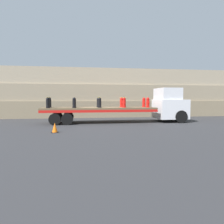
{
  "coord_description": "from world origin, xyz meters",
  "views": [
    {
      "loc": [
        -1.76,
        -17.96,
        2.03
      ],
      "look_at": [
        1.09,
        0.0,
        0.88
      ],
      "focal_mm": 35.0,
      "sensor_mm": 36.0,
      "label": 1
    }
  ],
  "objects_px": {
    "fire_hydrant_black_near_1": "(74,103)",
    "fire_hydrant_black_far_0": "(50,103)",
    "fire_hydrant_black_near_0": "(48,103)",
    "fire_hydrant_black_far_1": "(74,103)",
    "fire_hydrant_black_far_2": "(98,102)",
    "fire_hydrant_red_near_3": "(124,103)",
    "traffic_cone": "(55,128)",
    "fire_hydrant_black_near_2": "(100,103)",
    "truck_cab": "(170,105)",
    "fire_hydrant_red_far_4": "(144,102)",
    "fire_hydrant_red_near_4": "(148,103)",
    "flatbed_trailer": "(91,110)",
    "fire_hydrant_red_far_3": "(121,102)"
  },
  "relations": [
    {
      "from": "truck_cab",
      "to": "fire_hydrant_black_far_1",
      "type": "xyz_separation_m",
      "value": [
        -8.25,
        0.55,
        0.24
      ]
    },
    {
      "from": "fire_hydrant_red_near_3",
      "to": "fire_hydrant_red_far_4",
      "type": "height_order",
      "value": "same"
    },
    {
      "from": "flatbed_trailer",
      "to": "fire_hydrant_black_near_0",
      "type": "bearing_deg",
      "value": -170.79
    },
    {
      "from": "fire_hydrant_black_near_1",
      "to": "fire_hydrant_red_near_4",
      "type": "distance_m",
      "value": 6.03
    },
    {
      "from": "truck_cab",
      "to": "fire_hydrant_black_near_1",
      "type": "height_order",
      "value": "truck_cab"
    },
    {
      "from": "fire_hydrant_black_far_1",
      "to": "fire_hydrant_black_near_0",
      "type": "bearing_deg",
      "value": -151.37
    },
    {
      "from": "flatbed_trailer",
      "to": "fire_hydrant_black_far_1",
      "type": "height_order",
      "value": "fire_hydrant_black_far_1"
    },
    {
      "from": "truck_cab",
      "to": "fire_hydrant_red_far_4",
      "type": "relative_size",
      "value": 3.52
    },
    {
      "from": "fire_hydrant_black_far_1",
      "to": "fire_hydrant_red_near_3",
      "type": "bearing_deg",
      "value": -15.27
    },
    {
      "from": "fire_hydrant_black_far_1",
      "to": "fire_hydrant_red_near_3",
      "type": "height_order",
      "value": "same"
    },
    {
      "from": "truck_cab",
      "to": "fire_hydrant_red_near_4",
      "type": "relative_size",
      "value": 3.52
    },
    {
      "from": "fire_hydrant_black_far_2",
      "to": "fire_hydrant_red_near_4",
      "type": "bearing_deg",
      "value": -15.27
    },
    {
      "from": "truck_cab",
      "to": "fire_hydrant_black_far_0",
      "type": "relative_size",
      "value": 3.52
    },
    {
      "from": "flatbed_trailer",
      "to": "fire_hydrant_black_far_1",
      "type": "xyz_separation_m",
      "value": [
        -1.37,
        0.55,
        0.64
      ]
    },
    {
      "from": "fire_hydrant_black_near_1",
      "to": "fire_hydrant_black_far_2",
      "type": "bearing_deg",
      "value": 28.63
    },
    {
      "from": "truck_cab",
      "to": "fire_hydrant_black_far_2",
      "type": "height_order",
      "value": "truck_cab"
    },
    {
      "from": "fire_hydrant_red_near_4",
      "to": "fire_hydrant_black_near_2",
      "type": "bearing_deg",
      "value": 180.0
    },
    {
      "from": "fire_hydrant_black_near_1",
      "to": "fire_hydrant_red_near_4",
      "type": "xyz_separation_m",
      "value": [
        6.03,
        0.0,
        0.0
      ]
    },
    {
      "from": "fire_hydrant_black_near_0",
      "to": "fire_hydrant_black_near_2",
      "type": "distance_m",
      "value": 4.02
    },
    {
      "from": "flatbed_trailer",
      "to": "traffic_cone",
      "type": "relative_size",
      "value": 15.75
    },
    {
      "from": "fire_hydrant_black_far_1",
      "to": "traffic_cone",
      "type": "relative_size",
      "value": 1.4
    },
    {
      "from": "fire_hydrant_black_near_0",
      "to": "fire_hydrant_red_far_3",
      "type": "height_order",
      "value": "same"
    },
    {
      "from": "fire_hydrant_black_near_0",
      "to": "fire_hydrant_red_near_4",
      "type": "bearing_deg",
      "value": 0.0
    },
    {
      "from": "fire_hydrant_black_near_0",
      "to": "fire_hydrant_black_near_2",
      "type": "height_order",
      "value": "same"
    },
    {
      "from": "fire_hydrant_black_far_2",
      "to": "fire_hydrant_red_far_4",
      "type": "bearing_deg",
      "value": 0.0
    },
    {
      "from": "truck_cab",
      "to": "fire_hydrant_black_far_0",
      "type": "height_order",
      "value": "truck_cab"
    },
    {
      "from": "fire_hydrant_red_near_4",
      "to": "traffic_cone",
      "type": "distance_m",
      "value": 8.39
    },
    {
      "from": "fire_hydrant_black_far_0",
      "to": "traffic_cone",
      "type": "relative_size",
      "value": 1.4
    },
    {
      "from": "fire_hydrant_red_near_4",
      "to": "fire_hydrant_red_far_3",
      "type": "bearing_deg",
      "value": 151.37
    },
    {
      "from": "traffic_cone",
      "to": "fire_hydrant_black_far_0",
      "type": "bearing_deg",
      "value": 99.82
    },
    {
      "from": "fire_hydrant_black_near_1",
      "to": "traffic_cone",
      "type": "height_order",
      "value": "fire_hydrant_black_near_1"
    },
    {
      "from": "fire_hydrant_black_far_0",
      "to": "fire_hydrant_red_near_4",
      "type": "relative_size",
      "value": 1.0
    },
    {
      "from": "fire_hydrant_red_near_4",
      "to": "fire_hydrant_red_near_3",
      "type": "bearing_deg",
      "value": 180.0
    },
    {
      "from": "fire_hydrant_black_near_0",
      "to": "fire_hydrant_black_near_2",
      "type": "xyz_separation_m",
      "value": [
        4.02,
        0.0,
        0.0
      ]
    },
    {
      "from": "fire_hydrant_black_near_0",
      "to": "fire_hydrant_red_near_4",
      "type": "xyz_separation_m",
      "value": [
        8.04,
        0.0,
        0.0
      ]
    },
    {
      "from": "truck_cab",
      "to": "fire_hydrant_black_near_0",
      "type": "height_order",
      "value": "truck_cab"
    },
    {
      "from": "fire_hydrant_black_far_1",
      "to": "traffic_cone",
      "type": "distance_m",
      "value": 5.61
    },
    {
      "from": "traffic_cone",
      "to": "fire_hydrant_red_far_3",
      "type": "bearing_deg",
      "value": 46.22
    },
    {
      "from": "fire_hydrant_black_near_1",
      "to": "fire_hydrant_black_far_2",
      "type": "xyz_separation_m",
      "value": [
        2.01,
        1.1,
        0.0
      ]
    },
    {
      "from": "fire_hydrant_black_far_1",
      "to": "fire_hydrant_black_far_2",
      "type": "relative_size",
      "value": 1.0
    },
    {
      "from": "fire_hydrant_black_near_1",
      "to": "fire_hydrant_black_far_0",
      "type": "bearing_deg",
      "value": 151.37
    },
    {
      "from": "fire_hydrant_black_far_0",
      "to": "fire_hydrant_black_far_1",
      "type": "bearing_deg",
      "value": 0.0
    },
    {
      "from": "fire_hydrant_black_near_0",
      "to": "flatbed_trailer",
      "type": "bearing_deg",
      "value": 9.21
    },
    {
      "from": "fire_hydrant_red_far_3",
      "to": "traffic_cone",
      "type": "xyz_separation_m",
      "value": [
        -5.11,
        -5.33,
        -1.39
      ]
    },
    {
      "from": "fire_hydrant_black_near_2",
      "to": "fire_hydrant_red_near_3",
      "type": "relative_size",
      "value": 1.0
    },
    {
      "from": "fire_hydrant_black_far_0",
      "to": "fire_hydrant_red_far_4",
      "type": "distance_m",
      "value": 8.04
    },
    {
      "from": "fire_hydrant_black_far_0",
      "to": "fire_hydrant_red_far_3",
      "type": "distance_m",
      "value": 6.03
    },
    {
      "from": "truck_cab",
      "to": "fire_hydrant_black_near_0",
      "type": "bearing_deg",
      "value": -176.94
    },
    {
      "from": "flatbed_trailer",
      "to": "fire_hydrant_red_far_3",
      "type": "height_order",
      "value": "fire_hydrant_red_far_3"
    },
    {
      "from": "fire_hydrant_black_near_0",
      "to": "fire_hydrant_black_far_1",
      "type": "bearing_deg",
      "value": 28.63
    }
  ]
}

